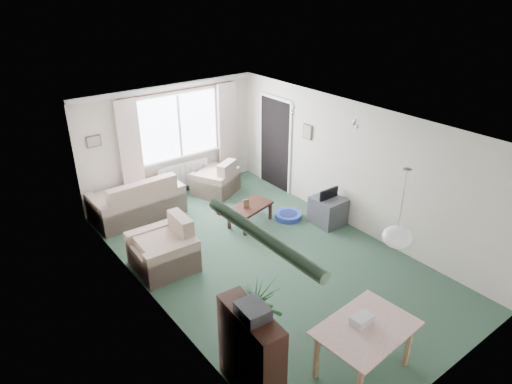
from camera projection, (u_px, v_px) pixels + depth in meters
ground at (267, 258)px, 7.79m from camera, size 6.50×6.50×0.00m
window at (179, 126)px, 9.55m from camera, size 1.80×0.03×1.30m
curtain_rod at (178, 90)px, 9.16m from camera, size 2.60×0.03×0.03m
curtain_left at (130, 149)px, 8.96m from camera, size 0.45×0.08×2.00m
curtain_right at (227, 127)px, 10.21m from camera, size 0.45×0.08×2.00m
radiator at (183, 175)px, 10.01m from camera, size 1.20×0.10×0.55m
doorway at (275, 144)px, 10.01m from camera, size 0.03×0.95×2.00m
pendant_lamp at (397, 237)px, 5.61m from camera, size 0.36×0.36×0.36m
tinsel_garland at (262, 236)px, 4.11m from camera, size 1.60×1.60×0.12m
bauble_cluster_a at (293, 108)px, 8.18m from camera, size 0.20×0.20×0.20m
bauble_cluster_b at (355, 120)px, 7.48m from camera, size 0.20×0.20×0.20m
wall_picture_back at (94, 141)px, 8.55m from camera, size 0.28×0.03×0.22m
wall_picture_right at (308, 132)px, 9.05m from camera, size 0.03×0.24×0.30m
sofa at (136, 196)px, 8.97m from camera, size 1.75×0.96×0.86m
armchair_corner at (215, 176)px, 9.97m from camera, size 1.12×1.10×0.76m
armchair_left at (162, 245)px, 7.39m from camera, size 0.95×0.99×0.86m
coffee_table at (250, 215)px, 8.78m from camera, size 0.97×0.68×0.39m
photo_frame at (246, 203)px, 8.61m from camera, size 0.12×0.04×0.16m
bookshelf at (251, 353)px, 5.10m from camera, size 0.37×0.96×1.15m
hifi_box at (253, 311)px, 4.78m from camera, size 0.30×0.37×0.14m
houseplant at (258, 333)px, 5.23m from camera, size 0.66×0.66×1.37m
dining_table at (363, 350)px, 5.46m from camera, size 1.13×0.80×0.67m
gift_box at (361, 320)px, 5.36m from camera, size 0.26×0.19×0.12m
tv_cube at (328, 211)px, 8.78m from camera, size 0.53×0.59×0.53m
pet_bed at (288, 216)px, 9.05m from camera, size 0.71×0.71×0.11m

